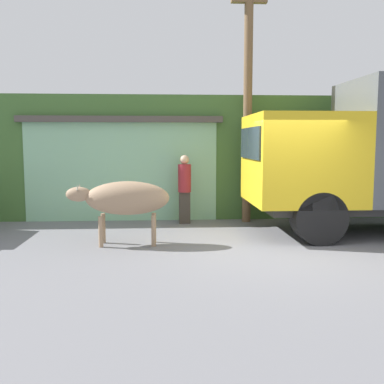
% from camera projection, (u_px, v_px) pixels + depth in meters
% --- Properties ---
extents(ground_plane, '(60.00, 60.00, 0.00)m').
position_uv_depth(ground_plane, '(286.00, 251.00, 8.59)').
color(ground_plane, slate).
extents(hillside_embankment, '(32.00, 5.52, 3.30)m').
position_uv_depth(hillside_embankment, '(235.00, 155.00, 14.66)').
color(hillside_embankment, '#426B33').
rests_on(hillside_embankment, ground_plane).
extents(building_backdrop, '(5.29, 2.70, 2.74)m').
position_uv_depth(building_backdrop, '(125.00, 166.00, 12.90)').
color(building_backdrop, '#8CC69E').
rests_on(building_backdrop, ground_plane).
extents(brown_cow, '(2.06, 0.68, 1.29)m').
position_uv_depth(brown_cow, '(125.00, 199.00, 9.00)').
color(brown_cow, '#9E7F60').
rests_on(brown_cow, ground_plane).
extents(pedestrian_on_hill, '(0.34, 0.34, 1.74)m').
position_uv_depth(pedestrian_on_hill, '(185.00, 186.00, 11.39)').
color(pedestrian_on_hill, '#38332D').
rests_on(pedestrian_on_hill, ground_plane).
extents(utility_pole, '(0.90, 0.22, 6.31)m').
position_uv_depth(utility_pole, '(248.00, 94.00, 11.38)').
color(utility_pole, brown).
rests_on(utility_pole, ground_plane).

